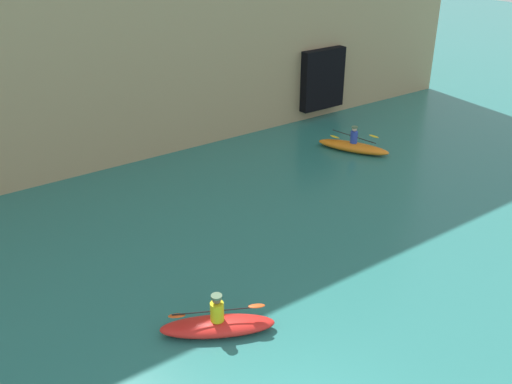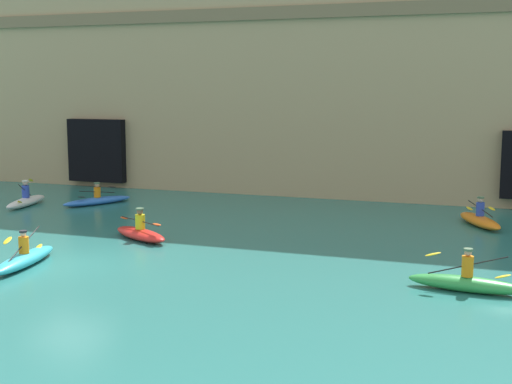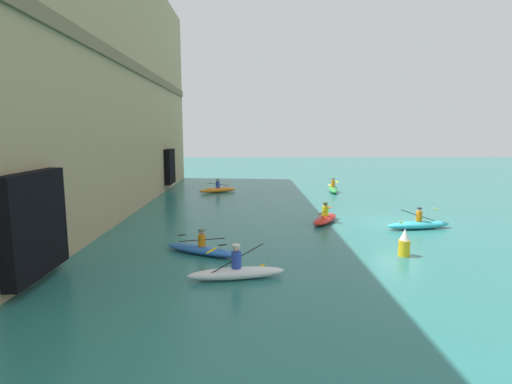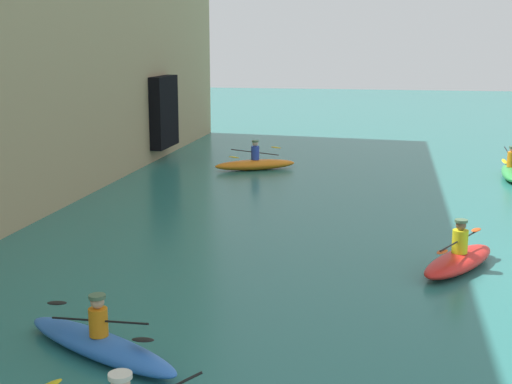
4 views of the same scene
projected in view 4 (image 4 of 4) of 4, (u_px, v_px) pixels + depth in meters
name	position (u px, v px, depth m)	size (l,w,h in m)	color
kayak_orange	(255.00, 164.00, 28.56)	(2.22, 3.31, 1.19)	orange
kayak_blue	(99.00, 343.00, 11.79)	(2.32, 3.49, 1.06)	blue
kayak_green	(511.00, 171.00, 26.85)	(3.26, 0.96, 1.21)	green
kayak_red	(459.00, 259.00, 16.16)	(3.00, 2.19, 1.18)	red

